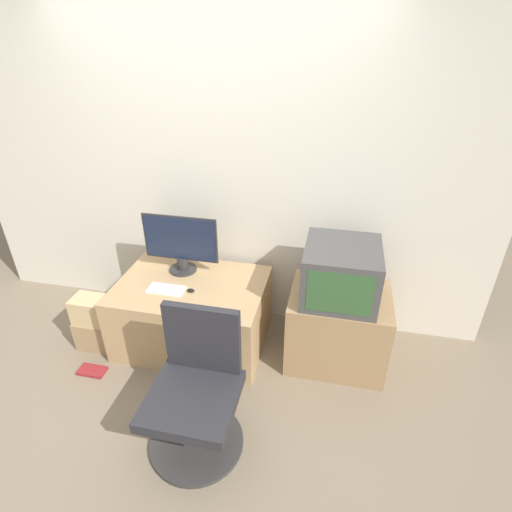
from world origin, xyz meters
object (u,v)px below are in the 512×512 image
at_px(crt_tv, 341,272).
at_px(book, 92,371).
at_px(keyboard, 166,289).
at_px(office_chair, 196,395).
at_px(cardboard_box_lower, 96,333).
at_px(main_monitor, 181,244).
at_px(mouse, 191,290).

relative_size(crt_tv, book, 2.68).
bearing_deg(keyboard, book, -140.38).
xyz_separation_m(office_chair, book, (-0.99, 0.34, -0.35)).
bearing_deg(office_chair, crt_tv, 48.93).
distance_m(keyboard, cardboard_box_lower, 0.76).
bearing_deg(cardboard_box_lower, main_monitor, 33.73).
distance_m(keyboard, crt_tv, 1.30).
xyz_separation_m(main_monitor, book, (-0.51, -0.71, -0.79)).
bearing_deg(cardboard_box_lower, office_chair, -29.68).
bearing_deg(cardboard_box_lower, crt_tv, 8.05).
distance_m(main_monitor, keyboard, 0.39).
bearing_deg(keyboard, main_monitor, 86.34).
relative_size(cardboard_box_lower, book, 1.39).
relative_size(keyboard, office_chair, 0.32).
distance_m(main_monitor, mouse, 0.41).
bearing_deg(crt_tv, main_monitor, 173.00).
xyz_separation_m(main_monitor, office_chair, (0.47, -1.05, -0.43)).
xyz_separation_m(crt_tv, cardboard_box_lower, (-1.89, -0.27, -0.67)).
bearing_deg(main_monitor, mouse, -58.92).
distance_m(keyboard, office_chair, 0.92).
distance_m(mouse, office_chair, 0.85).
bearing_deg(keyboard, crt_tv, 6.63).
xyz_separation_m(keyboard, cardboard_box_lower, (-0.61, -0.12, -0.43)).
height_order(keyboard, office_chair, office_chair).
bearing_deg(crt_tv, keyboard, -173.37).
relative_size(mouse, cardboard_box_lower, 0.21).
bearing_deg(book, keyboard, 39.62).
relative_size(main_monitor, mouse, 10.25).
bearing_deg(cardboard_box_lower, keyboard, 10.97).
height_order(main_monitor, book, main_monitor).
height_order(main_monitor, keyboard, main_monitor).
xyz_separation_m(mouse, book, (-0.68, -0.43, -0.55)).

